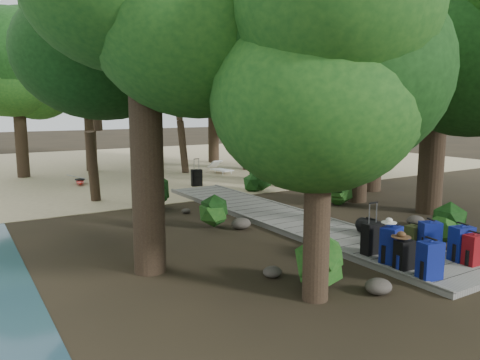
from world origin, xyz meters
TOP-DOWN VIEW (x-y plane):
  - ground at (0.00, 0.00)m, footprint 120.00×120.00m
  - sand_beach at (0.00, 16.00)m, footprint 40.00×22.00m
  - boardwalk at (0.00, 1.00)m, footprint 2.00×12.00m
  - backpack_left_a at (-0.75, -4.33)m, footprint 0.46×0.36m
  - backpack_left_b at (-0.72, -3.73)m, footprint 0.38×0.28m
  - backpack_left_c at (-0.61, -3.30)m, footprint 0.52×0.43m
  - backpack_right_a at (0.70, -4.28)m, footprint 0.40×0.29m
  - backpack_right_b at (0.73, -3.99)m, footprint 0.49×0.39m
  - backpack_right_c at (0.73, -3.24)m, footprint 0.52×0.46m
  - backpack_right_d at (0.67, -2.87)m, footprint 0.38×0.28m
  - duffel_right_khaki at (0.76, -2.21)m, footprint 0.37×0.56m
  - duffel_right_black at (0.64, -1.62)m, footprint 0.43×0.65m
  - suitcase_on_boardwalk at (-0.51, -2.70)m, footprint 0.45×0.25m
  - lone_suitcase_on_sand at (0.49, 7.78)m, footprint 0.48×0.34m
  - hat_brown at (-0.78, -3.68)m, footprint 0.38×0.38m
  - hat_white at (-0.64, -3.25)m, footprint 0.32×0.32m
  - kayak at (-3.54, 10.83)m, footprint 1.22×3.06m
  - sun_lounger at (3.23, 10.47)m, footprint 0.87×1.89m
  - tree_right_b at (4.50, -0.43)m, footprint 6.13×6.13m
  - tree_right_c at (3.88, 2.01)m, footprint 5.51×5.51m
  - tree_right_d at (5.97, 3.34)m, footprint 6.46×6.46m
  - tree_right_e at (4.55, 6.72)m, footprint 5.39×5.39m
  - tree_right_f at (6.25, 9.91)m, footprint 5.52×5.52m
  - tree_left_a at (-2.98, -3.70)m, footprint 3.86×3.86m
  - tree_left_b at (-4.89, -0.89)m, footprint 5.09×5.09m
  - tree_left_c at (-3.70, 2.60)m, footprint 5.13×5.13m
  - tree_back_a at (-1.98, 14.92)m, footprint 4.59×4.59m
  - tree_back_b at (1.93, 16.34)m, footprint 6.09×6.09m
  - tree_back_c at (5.20, 14.92)m, footprint 5.03×5.03m
  - tree_back_d at (-5.29, 14.37)m, footprint 4.80×4.80m
  - palm_right_a at (3.50, 6.19)m, footprint 4.96×4.96m
  - palm_right_b at (5.00, 11.33)m, footprint 4.64×4.64m
  - palm_right_c at (2.08, 11.92)m, footprint 4.93×4.93m
  - palm_left_a at (-4.17, 6.83)m, footprint 4.67×4.67m
  - rock_left_a at (-1.87, -4.12)m, footprint 0.50×0.45m
  - rock_left_b at (-2.99, -2.46)m, footprint 0.39×0.35m
  - rock_left_c at (-1.58, 0.96)m, footprint 0.55×0.49m
  - rock_left_d at (-2.04, 3.47)m, footprint 0.28×0.25m
  - rock_right_a at (1.61, -3.29)m, footprint 0.35×0.31m
  - rock_right_b at (2.74, -1.32)m, footprint 0.52×0.47m
  - rock_right_c at (1.89, 1.93)m, footprint 0.29×0.26m
  - shrub_left_a at (-2.68, -3.39)m, footprint 1.11×1.11m
  - shrub_left_b at (-2.28, 1.31)m, footprint 0.92×0.92m
  - shrub_left_c at (-2.65, 4.54)m, footprint 1.08×1.08m
  - shrub_right_a at (2.23, -2.61)m, footprint 0.99×0.99m
  - shrub_right_b at (2.89, 1.82)m, footprint 1.43×1.43m
  - shrub_right_c at (2.02, 5.47)m, footprint 0.90×0.90m

SIDE VIEW (x-z plane):
  - ground at x=0.00m, z-range 0.00..0.00m
  - sand_beach at x=0.00m, z-range 0.00..0.02m
  - boardwalk at x=0.00m, z-range 0.00..0.12m
  - rock_left_d at x=-2.04m, z-range 0.00..0.15m
  - rock_right_c at x=1.89m, z-range 0.00..0.16m
  - rock_right_a at x=1.61m, z-range 0.00..0.19m
  - rock_left_b at x=-2.99m, z-range 0.00..0.21m
  - rock_left_a at x=-1.87m, z-range 0.00..0.27m
  - rock_right_b at x=2.74m, z-range 0.00..0.29m
  - rock_left_c at x=-1.58m, z-range 0.00..0.30m
  - kayak at x=-3.54m, z-range 0.02..0.32m
  - duffel_right_khaki at x=0.76m, z-range 0.12..0.49m
  - sun_lounger at x=3.23m, z-range 0.02..0.61m
  - duffel_right_black at x=0.64m, z-range 0.12..0.51m
  - lone_suitcase_on_sand at x=0.49m, z-range 0.02..0.71m
  - backpack_right_d at x=0.67m, z-range 0.12..0.68m
  - shrub_right_c at x=2.02m, z-range 0.00..0.81m
  - shrub_left_b at x=-2.28m, z-range 0.00..0.83m
  - shrub_right_a at x=2.23m, z-range 0.00..0.89m
  - backpack_left_b at x=-0.72m, z-range 0.12..0.77m
  - suitcase_on_boardwalk at x=-0.51m, z-range 0.12..0.81m
  - backpack_right_a at x=0.70m, z-range 0.12..0.81m
  - backpack_right_c at x=0.73m, z-range 0.12..0.85m
  - shrub_left_c at x=-2.65m, z-range 0.00..0.97m
  - shrub_left_a at x=-2.68m, z-range 0.00..1.00m
  - backpack_left_a at x=-0.75m, z-range 0.12..0.91m
  - backpack_right_b at x=0.73m, z-range 0.12..0.92m
  - backpack_left_c at x=-0.61m, z-range 0.12..0.95m
  - shrub_right_b at x=2.89m, z-range 0.00..1.29m
  - hat_brown at x=-0.78m, z-range 0.77..0.89m
  - hat_white at x=-0.64m, z-range 0.95..1.05m
  - tree_left_a at x=-2.98m, z-range 0.00..6.43m
  - palm_left_a at x=-4.17m, z-range 0.00..7.43m
  - palm_right_c at x=2.08m, z-range 0.00..7.84m
  - tree_back_a at x=-1.98m, z-range 0.00..7.95m
  - tree_back_d at x=-5.29m, z-range 0.00..7.99m
  - palm_right_a at x=3.50m, z-range 0.00..8.45m
  - tree_left_c at x=-3.70m, z-range 0.00..8.91m
  - palm_right_b at x=5.00m, z-range 0.00..8.97m
  - tree_back_c at x=5.20m, z-range 0.00..9.06m
  - tree_left_b at x=-4.89m, z-range 0.00..9.17m
  - tree_right_c at x=3.88m, z-range 0.00..9.54m
  - tree_right_e at x=4.55m, z-range 0.00..9.70m
  - tree_right_f at x=6.25m, z-range 0.00..9.86m
  - tree_back_b at x=1.93m, z-range 0.00..10.87m
  - tree_right_b at x=4.50m, z-range 0.00..10.95m
  - tree_right_d at x=5.97m, z-range 0.00..11.84m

